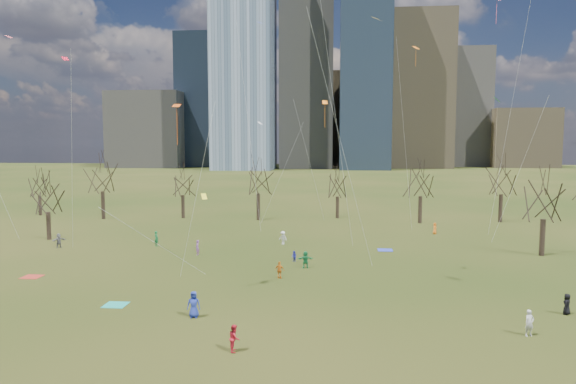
# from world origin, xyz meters

# --- Properties ---
(ground) EXTENTS (500.00, 500.00, 0.00)m
(ground) POSITION_xyz_m (0.00, 0.00, 0.00)
(ground) COLOR black
(ground) RESTS_ON ground
(downtown_skyline) EXTENTS (212.50, 78.00, 118.00)m
(downtown_skyline) POSITION_xyz_m (-2.43, 210.64, 39.01)
(downtown_skyline) COLOR slate
(downtown_skyline) RESTS_ON ground
(bare_tree_row) EXTENTS (113.04, 29.80, 9.50)m
(bare_tree_row) POSITION_xyz_m (-0.09, 37.22, 6.12)
(bare_tree_row) COLOR black
(bare_tree_row) RESTS_ON ground
(blanket_teal) EXTENTS (1.60, 1.50, 0.03)m
(blanket_teal) POSITION_xyz_m (-11.31, -1.75, 0.01)
(blanket_teal) COLOR teal
(blanket_teal) RESTS_ON ground
(blanket_navy) EXTENTS (1.60, 1.50, 0.03)m
(blanket_navy) POSITION_xyz_m (10.03, 19.28, 0.01)
(blanket_navy) COLOR #2839BE
(blanket_navy) RESTS_ON ground
(blanket_crimson) EXTENTS (1.60, 1.50, 0.03)m
(blanket_crimson) POSITION_xyz_m (-21.89, 5.15, 0.01)
(blanket_crimson) COLOR #AD2E22
(blanket_crimson) RESTS_ON ground
(person_0) EXTENTS (0.93, 0.67, 1.79)m
(person_0) POSITION_xyz_m (-4.96, -3.84, 0.90)
(person_0) COLOR #233398
(person_0) RESTS_ON ground
(person_1) EXTENTS (0.69, 0.57, 1.63)m
(person_1) POSITION_xyz_m (16.20, -5.35, 0.81)
(person_1) COLOR silver
(person_1) RESTS_ON ground
(person_2) EXTENTS (0.67, 0.82, 1.54)m
(person_2) POSITION_xyz_m (-1.16, -9.15, 0.77)
(person_2) COLOR red
(person_2) RESTS_ON ground
(person_4) EXTENTS (0.93, 0.56, 1.48)m
(person_4) POSITION_xyz_m (-0.25, 6.56, 0.74)
(person_4) COLOR #CB6A16
(person_4) RESTS_ON ground
(person_5) EXTENTS (1.56, 0.75, 1.61)m
(person_5) POSITION_xyz_m (1.78, 10.47, 0.80)
(person_5) COLOR #1A7941
(person_5) RESTS_ON ground
(person_6) EXTENTS (0.79, 0.85, 1.46)m
(person_6) POSITION_xyz_m (20.25, -1.05, 0.73)
(person_6) COLOR black
(person_6) RESTS_ON ground
(person_7) EXTENTS (0.38, 0.58, 1.58)m
(person_7) POSITION_xyz_m (-9.77, 15.05, 0.79)
(person_7) COLOR #8F51A3
(person_7) RESTS_ON ground
(person_8) EXTENTS (0.66, 0.67, 1.09)m
(person_8) POSITION_xyz_m (0.53, 12.88, 0.54)
(person_8) COLOR #2A2EB6
(person_8) RESTS_ON ground
(person_9) EXTENTS (1.14, 0.96, 1.53)m
(person_9) POSITION_xyz_m (-1.43, 21.56, 0.77)
(person_9) COLOR silver
(person_9) RESTS_ON ground
(person_11) EXTENTS (1.39, 1.39, 1.61)m
(person_11) POSITION_xyz_m (-26.21, 17.41, 0.80)
(person_11) COLOR slate
(person_11) RESTS_ON ground
(person_12) EXTENTS (0.74, 0.85, 1.47)m
(person_12) POSITION_xyz_m (17.39, 29.95, 0.73)
(person_12) COLOR orange
(person_12) RESTS_ON ground
(person_13) EXTENTS (0.75, 0.73, 1.74)m
(person_13) POSITION_xyz_m (-15.61, 19.15, 0.87)
(person_13) COLOR #176835
(person_13) RESTS_ON ground
(kites_airborne) EXTENTS (58.11, 37.42, 36.02)m
(kites_airborne) POSITION_xyz_m (3.66, 14.27, 13.71)
(kites_airborne) COLOR #DC5412
(kites_airborne) RESTS_ON ground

